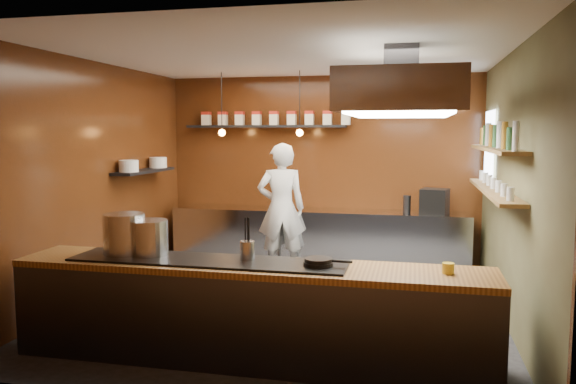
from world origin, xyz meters
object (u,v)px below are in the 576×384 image
(chef, at_px, (281,208))
(stockpot_small, at_px, (149,238))
(espresso_machine, at_px, (435,201))
(stockpot_large, at_px, (124,234))
(extractor_hood, at_px, (401,94))

(chef, bearing_deg, stockpot_small, 63.43)
(stockpot_small, relative_size, chef, 0.18)
(espresso_machine, bearing_deg, stockpot_large, -115.46)
(extractor_hood, height_order, stockpot_small, extractor_hood)
(espresso_machine, relative_size, chef, 0.19)
(stockpot_small, bearing_deg, chef, 80.58)
(stockpot_small, distance_m, chef, 3.27)
(extractor_hood, relative_size, stockpot_small, 5.56)
(extractor_hood, xyz_separation_m, stockpot_small, (-2.31, -1.14, -1.40))
(extractor_hood, bearing_deg, chef, 130.44)
(extractor_hood, distance_m, chef, 3.14)
(stockpot_large, distance_m, stockpot_small, 0.26)
(stockpot_large, relative_size, espresso_machine, 1.07)
(stockpot_large, height_order, chef, chef)
(extractor_hood, height_order, chef, extractor_hood)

